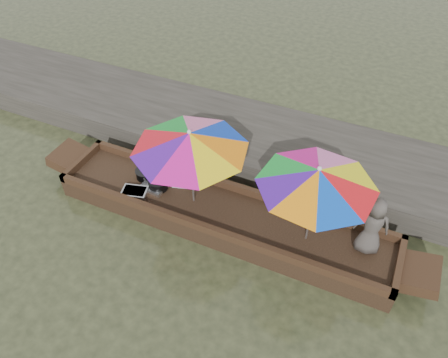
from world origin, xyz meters
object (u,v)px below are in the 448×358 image
at_px(tray_crayfish, 135,192).
at_px(tray_scallop, 154,187).
at_px(boat_hull, 222,216).
at_px(vendor, 373,226).
at_px(charcoal_grill, 145,174).
at_px(supply_bag, 180,179).
at_px(umbrella_bow, 192,168).
at_px(cooking_pot, 158,184).
at_px(umbrella_stern, 312,205).

height_order(tray_crayfish, tray_scallop, tray_crayfish).
height_order(boat_hull, vendor, vendor).
bearing_deg(charcoal_grill, tray_scallop, -33.41).
relative_size(tray_scallop, supply_bag, 1.62).
distance_m(boat_hull, tray_scallop, 1.38).
bearing_deg(supply_bag, tray_scallop, -143.20).
bearing_deg(vendor, supply_bag, -10.73).
bearing_deg(charcoal_grill, umbrella_bow, -8.81).
distance_m(cooking_pot, supply_bag, 0.41).
height_order(supply_bag, vendor, vendor).
xyz_separation_m(tray_scallop, umbrella_bow, (0.82, 0.02, 0.74)).
bearing_deg(vendor, tray_crayfish, -2.45).
relative_size(tray_crayfish, vendor, 0.42).
xyz_separation_m(cooking_pot, supply_bag, (0.32, 0.26, 0.04)).
xyz_separation_m(boat_hull, supply_bag, (-0.97, 0.27, 0.30)).
xyz_separation_m(boat_hull, vendor, (2.45, 0.19, 0.72)).
distance_m(cooking_pot, charcoal_grill, 0.40).
height_order(boat_hull, tray_scallop, tray_scallop).
bearing_deg(vendor, charcoal_grill, -9.08).
bearing_deg(supply_bag, boat_hull, -15.78).
bearing_deg(umbrella_bow, vendor, 3.58).
bearing_deg(charcoal_grill, vendor, 0.21).
bearing_deg(tray_scallop, supply_bag, 36.80).
relative_size(vendor, umbrella_stern, 0.60).
bearing_deg(vendor, cooking_pot, -6.69).
xyz_separation_m(tray_scallop, supply_bag, (0.40, 0.30, 0.10)).
distance_m(boat_hull, charcoal_grill, 1.69).
relative_size(charcoal_grill, supply_bag, 1.22).
relative_size(tray_crayfish, charcoal_grill, 1.33).
height_order(boat_hull, cooking_pot, cooking_pot).
xyz_separation_m(vendor, umbrella_bow, (-3.00, -0.19, 0.23)).
height_order(boat_hull, umbrella_stern, umbrella_stern).
bearing_deg(boat_hull, tray_scallop, -179.03).
distance_m(tray_scallop, supply_bag, 0.51).
bearing_deg(tray_scallop, umbrella_bow, 1.62).
bearing_deg(tray_crayfish, umbrella_stern, 5.45).
height_order(tray_crayfish, umbrella_bow, umbrella_bow).
xyz_separation_m(umbrella_bow, umbrella_stern, (2.07, 0.00, 0.00)).
distance_m(cooking_pot, tray_crayfish, 0.44).
distance_m(tray_scallop, charcoal_grill, 0.36).
bearing_deg(umbrella_stern, cooking_pot, 179.63).
distance_m(vendor, umbrella_bow, 3.01).
height_order(tray_scallop, supply_bag, supply_bag).
relative_size(charcoal_grill, umbrella_stern, 0.19).
relative_size(boat_hull, umbrella_stern, 3.35).
bearing_deg(tray_scallop, tray_crayfish, -130.23).
distance_m(supply_bag, vendor, 3.44).
relative_size(supply_bag, vendor, 0.26).
bearing_deg(tray_crayfish, tray_scallop, 49.77).
relative_size(cooking_pot, tray_crayfish, 0.78).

